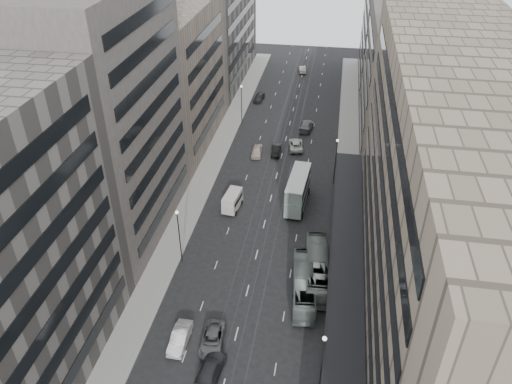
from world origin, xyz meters
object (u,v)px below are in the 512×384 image
Objects in this scene: bus_far at (317,268)px; bus_near at (304,285)px; sedan_1 at (180,338)px; sedan_2 at (212,339)px; panel_van at (232,200)px; double_decker at (298,190)px.

bus_near is at bearing 61.94° from bus_far.
bus_far is 19.30m from sedan_1.
sedan_1 is (-12.90, -9.79, -0.76)m from bus_near.
sedan_2 is (-9.33, -9.34, -0.82)m from bus_near.
bus_far is 2.56× the size of panel_van.
sedan_1 is (-14.30, -12.93, -0.87)m from bus_far.
panel_van is at bearing -159.96° from double_decker.
bus_near reaches higher than sedan_1.
bus_far is at bearing -37.42° from panel_van.
panel_van is at bearing -48.29° from bus_far.
double_decker reaches higher than sedan_1.
double_decker is 30.98m from sedan_1.
sedan_1 is at bearing -176.76° from sedan_2.
panel_van is at bearing 92.85° from sedan_2.
bus_far is at bearing -119.32° from bus_near.
bus_near is 2.39× the size of panel_van.
bus_far is at bearing 45.37° from sedan_2.
sedan_1 is (-0.48, -26.34, -0.75)m from panel_van.
double_decker is at bearing -80.11° from bus_far.
panel_van reaches higher than sedan_2.
bus_far is (1.39, 3.14, 0.11)m from bus_near.
double_decker is 2.02× the size of panel_van.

